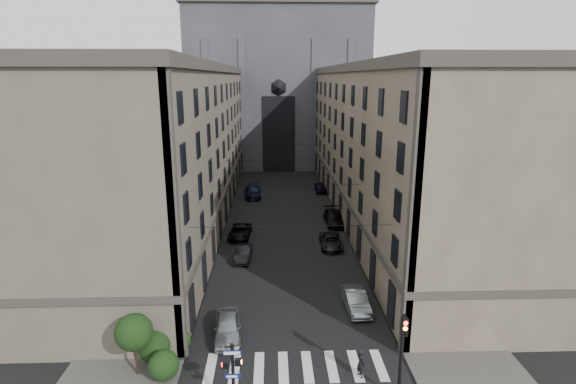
{
  "coord_description": "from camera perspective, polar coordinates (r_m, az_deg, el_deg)",
  "views": [
    {
      "loc": [
        -1.34,
        -19.17,
        17.44
      ],
      "look_at": [
        -0.24,
        10.9,
        9.69
      ],
      "focal_mm": 28.0,
      "sensor_mm": 36.0,
      "label": 1
    }
  ],
  "objects": [
    {
      "name": "car_left_midnear",
      "position": [
        44.57,
        -5.67,
        -7.74
      ],
      "size": [
        1.69,
        4.13,
        1.33
      ],
      "primitive_type": "imported",
      "rotation": [
        0.0,
        0.0,
        -0.07
      ],
      "color": "black",
      "rests_on": "ground"
    },
    {
      "name": "car_right_near",
      "position": [
        35.93,
        8.56,
        -13.42
      ],
      "size": [
        1.8,
        4.59,
        1.49
      ],
      "primitive_type": "imported",
      "rotation": [
        0.0,
        0.0,
        0.05
      ],
      "color": "gray",
      "rests_on": "ground"
    },
    {
      "name": "traffic_light_right",
      "position": [
        26.33,
        14.3,
        -18.56
      ],
      "size": [
        0.34,
        0.5,
        5.2
      ],
      "color": "black",
      "rests_on": "ground"
    },
    {
      "name": "car_right_midfar",
      "position": [
        54.88,
        5.91,
        -3.28
      ],
      "size": [
        2.4,
        5.59,
        1.6
      ],
      "primitive_type": "imported",
      "rotation": [
        0.0,
        0.0,
        0.03
      ],
      "color": "black",
      "rests_on": "ground"
    },
    {
      "name": "car_left_near",
      "position": [
        32.42,
        -7.66,
        -16.62
      ],
      "size": [
        2.19,
        4.71,
        1.56
      ],
      "primitive_type": "imported",
      "rotation": [
        0.0,
        0.0,
        0.08
      ],
      "color": "gray",
      "rests_on": "ground"
    },
    {
      "name": "gothic_tower",
      "position": [
        94.14,
        -1.33,
        14.67
      ],
      "size": [
        35.0,
        23.0,
        58.0
      ],
      "color": "#2D2D33",
      "rests_on": "ground"
    },
    {
      "name": "zebra_crossing",
      "position": [
        29.83,
        0.94,
        -21.32
      ],
      "size": [
        11.0,
        3.2,
        0.01
      ],
      "primitive_type": "cube",
      "color": "beige",
      "rests_on": "ground"
    },
    {
      "name": "car_left_far",
      "position": [
        66.98,
        -4.48,
        0.04
      ],
      "size": [
        2.66,
        5.81,
        1.65
      ],
      "primitive_type": "imported",
      "rotation": [
        0.0,
        0.0,
        0.06
      ],
      "color": "black",
      "rests_on": "ground"
    },
    {
      "name": "sidewalk_left",
      "position": [
        58.56,
        -11.01,
        -3.07
      ],
      "size": [
        7.0,
        80.0,
        0.15
      ],
      "primitive_type": "cube",
      "color": "#383533",
      "rests_on": "ground"
    },
    {
      "name": "shrub_cluster",
      "position": [
        29.72,
        -16.98,
        -18.0
      ],
      "size": [
        3.9,
        4.4,
        3.9
      ],
      "color": "black",
      "rests_on": "sidewalk_left"
    },
    {
      "name": "car_right_midnear",
      "position": [
        47.61,
        5.47,
        -6.26
      ],
      "size": [
        2.29,
        4.77,
        1.31
      ],
      "primitive_type": "imported",
      "rotation": [
        0.0,
        0.0,
        -0.02
      ],
      "color": "black",
      "rests_on": "ground"
    },
    {
      "name": "pedestrian",
      "position": [
        28.89,
        9.24,
        -20.65
      ],
      "size": [
        0.67,
        0.79,
        1.84
      ],
      "primitive_type": "imported",
      "rotation": [
        0.0,
        0.0,
        1.98
      ],
      "color": "black",
      "rests_on": "ground"
    },
    {
      "name": "building_left",
      "position": [
        57.06,
        -14.4,
        5.84
      ],
      "size": [
        13.6,
        60.6,
        18.85
      ],
      "color": "#50473D",
      "rests_on": "ground"
    },
    {
      "name": "pedestrian_signal_left",
      "position": [
        25.7,
        -7.04,
        -21.71
      ],
      "size": [
        1.02,
        0.38,
        4.0
      ],
      "color": "black",
      "rests_on": "ground"
    },
    {
      "name": "sidewalk_right",
      "position": [
        59.04,
        9.58,
        -2.86
      ],
      "size": [
        7.0,
        80.0,
        0.15
      ],
      "primitive_type": "cube",
      "color": "#383533",
      "rests_on": "ground"
    },
    {
      "name": "car_left_midfar",
      "position": [
        50.53,
        -6.11,
        -5.02
      ],
      "size": [
        2.59,
        4.99,
        1.34
      ],
      "primitive_type": "imported",
      "rotation": [
        0.0,
        0.0,
        -0.08
      ],
      "color": "black",
      "rests_on": "ground"
    },
    {
      "name": "tram_wires",
      "position": [
        55.76,
        -0.69,
        3.92
      ],
      "size": [
        14.0,
        60.0,
        0.43
      ],
      "color": "black",
      "rests_on": "ground"
    },
    {
      "name": "car_right_far",
      "position": [
        69.87,
        4.16,
        0.56
      ],
      "size": [
        1.71,
        4.17,
        1.42
      ],
      "primitive_type": "imported",
      "rotation": [
        0.0,
        0.0,
        0.01
      ],
      "color": "black",
      "rests_on": "ground"
    },
    {
      "name": "building_right",
      "position": [
        57.69,
        12.84,
        6.02
      ],
      "size": [
        13.6,
        60.6,
        18.85
      ],
      "color": "brown",
      "rests_on": "ground"
    }
  ]
}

